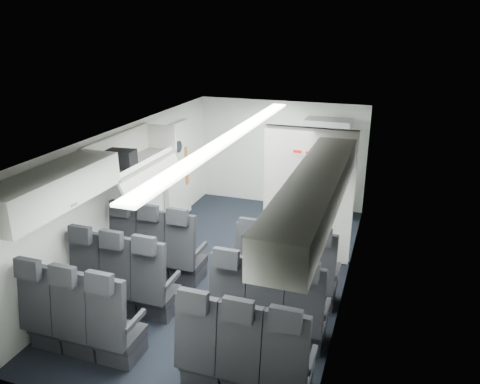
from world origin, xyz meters
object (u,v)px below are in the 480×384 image
Objects in this scene: seat_row_mid at (193,297)px; seat_row_rear at (158,341)px; carry_on_bag at (121,158)px; flight_attendant at (280,191)px; boarding_door at (177,172)px; seat_row_front at (219,263)px; galley_unit at (325,168)px.

seat_row_mid is 1.00× the size of seat_row_rear.
seat_row_mid is at bearing 90.00° from seat_row_rear.
carry_on_bag is (-1.43, 1.76, 1.41)m from seat_row_rear.
seat_row_mid is 3.07m from flight_attendant.
carry_on_bag is at bearing 148.97° from seat_row_mid.
flight_attendant is at bearing 44.22° from carry_on_bag.
boarding_door is 1.99m from flight_attendant.
galley_unit is at bearing 73.72° from seat_row_front.
seat_row_mid is 1.79× the size of boarding_door.
boarding_door reaches higher than seat_row_front.
carry_on_bag is (-2.38, -3.29, 0.87)m from galley_unit.
galley_unit is (0.95, 3.25, 0.55)m from seat_row_front.
seat_row_mid is 8.43× the size of carry_on_bag.
galley_unit reaches higher than seat_row_front.
seat_row_front is 8.43× the size of carry_on_bag.
seat_row_front is 2.71m from boarding_door.
carry_on_bag reaches higher than boarding_door.
seat_row_mid is at bearing 160.34° from flight_attendant.
seat_row_rear is 4.25m from boarding_door.
seat_row_front is 2.19m from flight_attendant.
boarding_door reaches higher than seat_row_mid.
carry_on_bag reaches higher than galley_unit.
seat_row_front is 1.79× the size of boarding_door.
seat_row_front is at bearing -4.90° from carry_on_bag.
carry_on_bag is (-1.77, -2.17, 1.02)m from flight_attendant.
galley_unit is 4.15m from carry_on_bag.
galley_unit is 2.84m from boarding_door.
carry_on_bag is at bearing -125.82° from galley_unit.
boarding_door is at bearing -155.72° from galley_unit.
seat_row_mid is at bearing -90.00° from seat_row_front.
boarding_door is at bearing 118.77° from seat_row_mid.
seat_row_front and seat_row_rear have the same top height.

